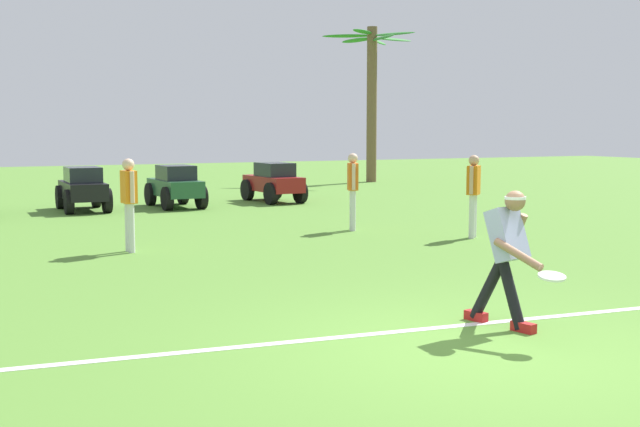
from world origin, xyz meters
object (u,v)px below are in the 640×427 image
parked_car_slot_d (274,182)px  palm_tree_left_of_centre (372,91)px  teammate_midfield (473,188)px  teammate_deep (353,184)px  parked_car_slot_c (175,186)px  frisbee_in_flight (552,276)px  parked_car_slot_b (83,188)px  frisbee_thrower (507,251)px  teammate_near_sideline (129,196)px

parked_car_slot_d → palm_tree_left_of_centre: 9.57m
teammate_midfield → parked_car_slot_d: size_ratio=0.69×
teammate_deep → parked_car_slot_c: 6.56m
frisbee_in_flight → parked_car_slot_b: 14.92m
frisbee_in_flight → parked_car_slot_c: 14.70m
teammate_midfield → palm_tree_left_of_centre: size_ratio=0.26×
frisbee_in_flight → parked_car_slot_d: 15.40m
teammate_midfield → teammate_deep: size_ratio=1.00×
palm_tree_left_of_centre → teammate_deep: bearing=-120.7°
parked_car_slot_b → parked_car_slot_c: (2.33, -0.10, 0.00)m
frisbee_thrower → palm_tree_left_of_centre: palm_tree_left_of_centre is taller
frisbee_thrower → teammate_deep: (2.31, 7.72, 0.14)m
teammate_near_sideline → palm_tree_left_of_centre: 18.64m
frisbee_in_flight → frisbee_thrower: bearing=87.0°
frisbee_thrower → teammate_near_sideline: size_ratio=0.92×
frisbee_in_flight → parked_car_slot_b: size_ratio=0.14×
palm_tree_left_of_centre → frisbee_thrower: bearing=-115.8°
parked_car_slot_c → frisbee_thrower: bearing=-91.6°
palm_tree_left_of_centre → teammate_midfield: bearing=-112.5°
frisbee_thrower → parked_car_slot_d: frisbee_thrower is taller
frisbee_thrower → frisbee_in_flight: (-0.04, -0.72, -0.14)m
frisbee_in_flight → teammate_deep: bearing=74.5°
frisbee_thrower → parked_car_slot_c: size_ratio=0.64×
parked_car_slot_b → palm_tree_left_of_centre: size_ratio=0.37×
frisbee_in_flight → parked_car_slot_d: parked_car_slot_d is taller
frisbee_thrower → frisbee_in_flight: 0.74m
parked_car_slot_b → parked_car_slot_c: 2.34m
frisbee_thrower → teammate_near_sideline: teammate_near_sideline is taller
parked_car_slot_b → palm_tree_left_of_centre: palm_tree_left_of_centre is taller
parked_car_slot_d → palm_tree_left_of_centre: (6.65, 6.24, 2.93)m
frisbee_thrower → teammate_midfield: teammate_midfield is taller
palm_tree_left_of_centre → frisbee_in_flight: bearing=-115.1°
parked_car_slot_c → palm_tree_left_of_centre: bearing=34.5°
frisbee_thrower → parked_car_slot_c: 13.98m
frisbee_in_flight → teammate_midfield: size_ratio=0.20×
teammate_midfield → parked_car_slot_c: 8.92m
frisbee_in_flight → teammate_midfield: teammate_midfield is taller
frisbee_in_flight → teammate_midfield: bearing=59.2°
teammate_deep → parked_car_slot_c: (-1.93, 6.26, -0.38)m
palm_tree_left_of_centre → parked_car_slot_b: bearing=-151.5°
parked_car_slot_c → parked_car_slot_d: (2.91, 0.34, 0.00)m
teammate_near_sideline → parked_car_slot_b: 7.30m
parked_car_slot_d → teammate_deep: bearing=-98.5°
frisbee_in_flight → teammate_deep: teammate_deep is taller
teammate_deep → parked_car_slot_b: (-4.26, 6.36, -0.38)m
teammate_near_sideline → parked_car_slot_d: (5.67, 7.51, -0.38)m
teammate_near_sideline → palm_tree_left_of_centre: (12.32, 13.75, 2.55)m
teammate_midfield → parked_car_slot_d: bearing=93.6°
teammate_deep → palm_tree_left_of_centre: size_ratio=0.26×
teammate_near_sideline → parked_car_slot_c: (2.76, 7.18, -0.38)m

